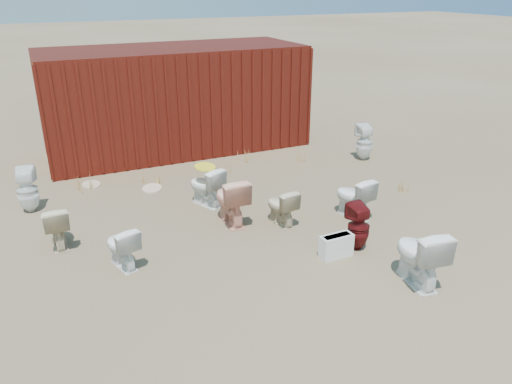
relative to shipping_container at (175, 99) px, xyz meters
name	(u,v)px	position (x,y,z in m)	size (l,w,h in m)	color
ground	(272,237)	(0.00, -5.20, -1.20)	(100.00, 100.00, 0.00)	brown
shipping_container	(175,99)	(0.00, 0.00, 0.00)	(6.00, 2.40, 2.40)	#4D0D0C
toilet_front_a	(121,247)	(-2.33, -5.11, -0.88)	(0.36, 0.63, 0.64)	white
toilet_front_pink	(231,200)	(-0.39, -4.44, -0.79)	(0.46, 0.81, 0.83)	#F9AA90
toilet_front_c	(419,255)	(1.19, -7.20, -0.78)	(0.47, 0.83, 0.85)	white
toilet_front_maroon	(358,227)	(1.02, -6.08, -0.83)	(0.33, 0.34, 0.74)	#560E0F
toilet_front_e	(353,197)	(1.60, -5.12, -0.83)	(0.41, 0.72, 0.74)	white
toilet_back_a	(27,190)	(-3.46, -2.53, -0.79)	(0.37, 0.38, 0.82)	white
toilet_back_beige_left	(57,226)	(-3.11, -4.08, -0.86)	(0.38, 0.67, 0.69)	beige
toilet_back_beige_right	(281,207)	(0.35, -4.85, -0.88)	(0.36, 0.63, 0.64)	beige
toilet_back_yellowlid	(206,186)	(-0.53, -3.58, -0.84)	(0.41, 0.71, 0.73)	white
toilet_back_e	(364,142)	(3.60, -2.69, -0.79)	(0.37, 0.38, 0.83)	white
yellow_lid	(205,167)	(-0.53, -3.58, -0.46)	(0.37, 0.46, 0.03)	yellow
loose_tank	(336,246)	(0.59, -6.16, -1.02)	(0.50, 0.20, 0.35)	silver
loose_lid_near	(152,188)	(-1.25, -2.41, -1.19)	(0.38, 0.49, 0.02)	beige
loose_lid_far	(91,185)	(-2.31, -1.70, -1.19)	(0.36, 0.47, 0.02)	#C7B090
weed_clump_a	(84,184)	(-2.47, -2.03, -1.04)	(0.36, 0.36, 0.32)	#AB8044
weed_clump_b	(226,169)	(0.35, -2.32, -1.07)	(0.32, 0.32, 0.27)	#AB8044
weed_clump_c	(295,153)	(2.12, -2.13, -1.02)	(0.36, 0.36, 0.35)	#AB8044
weed_clump_d	(151,178)	(-1.20, -2.16, -1.06)	(0.30, 0.30, 0.27)	#AB8044
weed_clump_e	(244,155)	(1.03, -1.70, -1.05)	(0.34, 0.34, 0.31)	#AB8044
weed_clump_f	(401,186)	(3.09, -4.61, -1.06)	(0.28, 0.28, 0.27)	#AB8044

